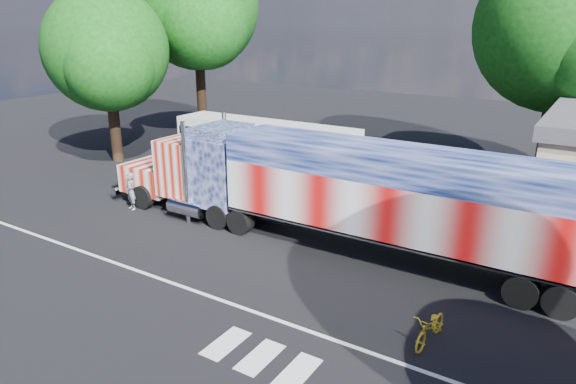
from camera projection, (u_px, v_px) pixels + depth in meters
The scene contains 9 objects.
ground at pixel (247, 259), 20.00m from camera, with size 100.00×100.00×0.00m, color black.
lane_markings at pixel (219, 316), 16.11m from camera, with size 30.00×2.67×0.01m.
semi_truck at pixel (336, 189), 20.54m from camera, with size 22.03×3.48×4.70m.
coach_bus at pixel (265, 149), 29.86m from camera, with size 11.37×2.65×3.31m.
woman at pixel (131, 191), 25.02m from camera, with size 0.67×0.44×1.84m, color slate.
bicycle at pixel (431, 328), 14.62m from camera, with size 0.65×1.87×0.98m, color gold.
tree_nw_a at pixel (198, 8), 36.10m from camera, with size 9.19×8.75×14.15m.
tree_ne_a at pixel (565, 27), 27.68m from camera, with size 9.79×9.32×13.21m.
tree_w_a at pixel (107, 50), 31.77m from camera, with size 8.05×7.66×10.98m.
Camera 1 is at (11.02, -14.52, 8.78)m, focal length 32.00 mm.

